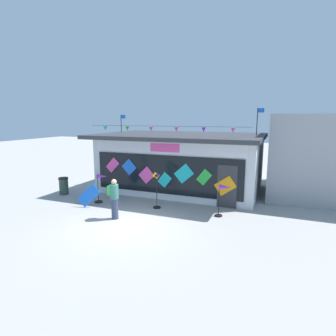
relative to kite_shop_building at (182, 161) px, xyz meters
name	(u,v)px	position (x,y,z in m)	size (l,w,h in m)	color
ground_plane	(129,226)	(-0.02, -6.24, -1.64)	(80.00, 80.00, 0.00)	#9E9B99
kite_shop_building	(182,161)	(0.00, 0.00, 0.00)	(9.01, 6.17, 4.63)	silver
wind_spinner_far_left	(101,185)	(-2.75, -4.13, -0.74)	(0.75, 0.40, 1.44)	black
wind_spinner_left	(156,190)	(0.11, -3.86, -0.78)	(0.35, 0.35, 1.70)	black
wind_spinner_center_left	(224,194)	(3.19, -3.87, -0.63)	(0.66, 0.33, 1.40)	black
person_near_camera	(114,198)	(-0.94, -5.77, -0.75)	(0.47, 0.34, 1.68)	#333D56
trash_bin	(64,186)	(-5.57, -3.58, -1.17)	(0.52, 0.52, 0.93)	#2D4238
display_kite_on_ground	(89,195)	(-2.91, -4.87, -1.09)	(0.57, 0.03, 1.04)	blue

